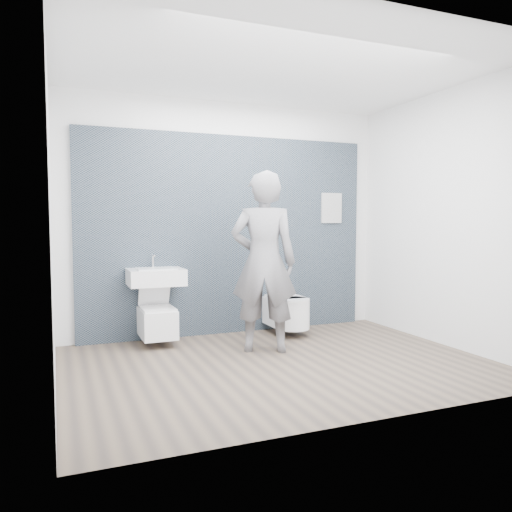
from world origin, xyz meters
name	(u,v)px	position (x,y,z in m)	size (l,w,h in m)	color
ground	(279,363)	(0.00, 0.00, 0.00)	(4.00, 4.00, 0.00)	brown
room_shell	(280,182)	(0.00, 0.00, 1.74)	(4.00, 4.00, 4.00)	silver
tile_wall	(230,332)	(0.00, 1.47, 0.00)	(3.60, 0.06, 2.40)	black
washbasin	(156,276)	(-0.95, 1.21, 0.76)	(0.60, 0.45, 0.45)	white
toilet_square	(157,320)	(-0.95, 1.18, 0.27)	(0.37, 0.53, 0.69)	white
toilet_rounded	(288,312)	(0.62, 1.10, 0.27)	(0.40, 0.67, 0.36)	white
info_placard	(330,324)	(1.40, 1.43, 0.00)	(0.29, 0.03, 0.39)	silver
visitor	(264,262)	(0.04, 0.49, 0.94)	(0.69, 0.45, 1.88)	slate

